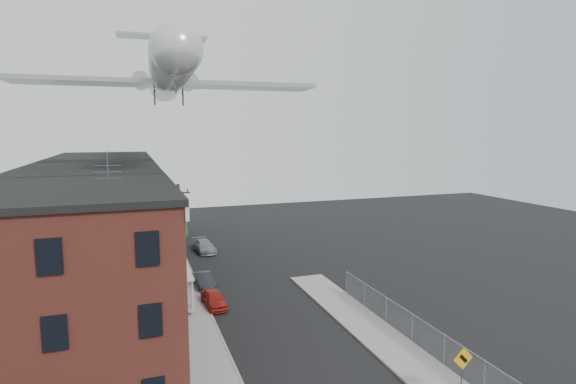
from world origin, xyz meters
The scene contains 18 objects.
sidewalk_left centered at (-5.50, 24.00, 0.06)m, with size 3.00×62.00×0.12m, color gray.
sidewalk_right centered at (5.50, 6.00, 0.06)m, with size 3.00×26.00×0.12m, color gray.
curb_left centered at (-4.05, 24.00, 0.07)m, with size 0.15×62.00×0.14m, color gray.
curb_right centered at (4.05, 6.00, 0.07)m, with size 0.15×26.00×0.14m, color gray.
corner_building centered at (-12.00, 7.00, 5.16)m, with size 10.31×12.30×12.15m.
row_house_a centered at (-11.96, 16.50, 5.13)m, with size 11.98×7.00×10.30m.
row_house_b centered at (-11.96, 23.50, 5.13)m, with size 11.98×7.00×10.30m.
row_house_c centered at (-11.96, 30.50, 5.13)m, with size 11.98×7.00×10.30m.
row_house_d centered at (-11.96, 37.50, 5.13)m, with size 11.98×7.00×10.30m.
row_house_e centered at (-11.96, 44.50, 5.13)m, with size 11.98×7.00×10.30m.
chainlink_fence centered at (7.00, 5.00, 1.00)m, with size 0.06×18.06×1.90m.
warning_sign centered at (5.60, -1.03, 1.88)m, with size 1.10×0.11×2.80m.
utility_pole centered at (-5.60, 18.00, 4.67)m, with size 1.80×0.26×9.00m.
street_tree centered at (-5.27, 27.92, 3.45)m, with size 3.22×3.20×5.20m.
car_near centered at (-3.54, 14.86, 0.61)m, with size 1.44×3.59×1.22m, color #9F1D14.
car_mid centered at (-3.60, 19.36, 0.60)m, with size 1.28×3.67×1.21m, color black.
car_far centered at (-1.80, 30.65, 0.65)m, with size 1.81×4.46×1.30m, color gray.
airplane centered at (-5.59, 23.35, 17.92)m, with size 24.04×27.45×7.96m.
Camera 1 is at (-9.01, -17.29, 13.00)m, focal length 28.00 mm.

